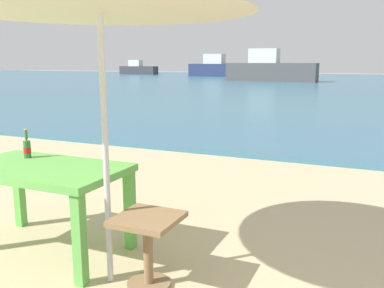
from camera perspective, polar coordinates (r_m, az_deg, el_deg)
sea_water at (r=31.82m, az=20.96°, el=7.56°), size 120.00×50.00×0.08m
picnic_table_green at (r=3.77m, az=-19.63°, el=-4.42°), size 1.40×0.80×0.76m
beer_bottle_amber at (r=4.08m, az=-21.46°, el=-0.46°), size 0.07×0.07×0.26m
side_table_wood at (r=3.11m, az=-5.99°, el=-12.94°), size 0.44×0.44×0.54m
boat_tanker at (r=34.06m, az=10.59°, el=9.88°), size 6.95×1.90×2.53m
boat_sailboat at (r=44.64m, az=3.63°, el=10.20°), size 6.35×1.73×2.31m
boat_ferry at (r=52.47m, az=-7.30°, el=10.03°), size 4.72×1.29×1.72m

